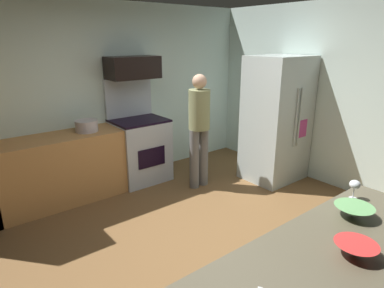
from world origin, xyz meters
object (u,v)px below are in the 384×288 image
Objects in this scene: refrigerator at (276,119)px; mixing_bowl_large at (354,211)px; oven_range at (140,147)px; mixing_bowl_small at (355,249)px; stock_pot at (87,126)px; wine_glass_far at (355,185)px; person_cook at (199,126)px; microwave at (133,68)px.

refrigerator is 2.79m from mixing_bowl_large.
oven_range reaches higher than mixing_bowl_small.
refrigerator is 2.73m from stock_pot.
person_cook is at bearing 79.39° from wine_glass_far.
person_cook reaches higher than oven_range.
oven_range reaches higher than stock_pot.
microwave is at bearing 80.72° from mixing_bowl_small.
person_cook is 5.53× the size of stock_pot.
microwave is 2.78× the size of mixing_bowl_large.
stock_pot is at bearing 150.61° from person_cook.
oven_range is at bearing 87.04° from mixing_bowl_large.
person_cook reaches higher than wine_glass_far.
refrigerator is at bearing -22.70° from person_cook.
stock_pot is (-0.19, 3.54, 0.04)m from mixing_bowl_small.
stock_pot is at bearing 179.62° from oven_range.
microwave reaches higher than person_cook.
person_cook is 6.15× the size of mixing_bowl_large.
oven_range is 0.83× the size of refrigerator.
wine_glass_far is at bearing -88.36° from microwave.
microwave is at bearing 123.51° from person_cook.
person_cook is at bearing -53.58° from oven_range.
wine_glass_far is (0.69, 0.36, 0.08)m from mixing_bowl_small.
refrigerator is at bearing 48.82° from mixing_bowl_large.
oven_range is at bearing -0.38° from stock_pot.
microwave reaches higher than mixing_bowl_large.
mixing_bowl_small is 3.55m from stock_pot.
mixing_bowl_small is (-2.26, -2.32, 0.01)m from refrigerator.
microwave is at bearing 91.64° from wine_glass_far.
refrigerator is 6.99× the size of mixing_bowl_large.
mixing_bowl_large reaches higher than mixing_bowl_small.
mixing_bowl_small is at bearing -99.50° from oven_range.
person_cook is 2.67m from mixing_bowl_large.
mixing_bowl_large is at bearing 27.93° from mixing_bowl_small.
refrigerator is 12.07× the size of wine_glass_far.
person_cook is at bearing -56.49° from microwave.
microwave reaches higher than oven_range.
refrigerator is 2.52m from wine_glass_far.
refrigerator is at bearing 45.81° from mixing_bowl_small.
mixing_bowl_large is (-0.17, -3.31, 0.42)m from oven_range.
oven_range is 2.08× the size of microwave.
microwave is 2.25m from refrigerator.
stock_pot is (-0.78, -0.08, -0.72)m from microwave.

